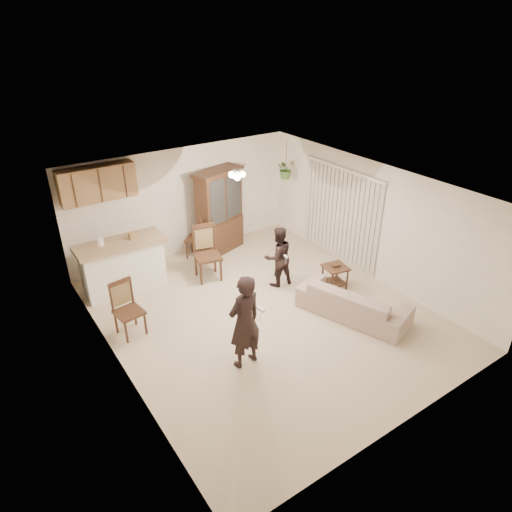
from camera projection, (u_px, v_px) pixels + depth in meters
floor at (264, 314)px, 8.71m from camera, size 6.50×6.50×0.00m
ceiling at (265, 189)px, 7.54m from camera, size 5.50×6.50×0.02m
wall_back at (183, 202)px, 10.50m from camera, size 5.50×0.02×2.50m
wall_front at (413, 355)px, 5.75m from camera, size 5.50×0.02×2.50m
wall_left at (113, 305)px, 6.76m from camera, size 0.02×6.50×2.50m
wall_right at (372, 221)px, 9.49m from camera, size 0.02×6.50×2.50m
breakfast_bar at (124, 268)px, 9.27m from camera, size 1.60×0.55×1.00m
bar_top at (120, 244)px, 9.01m from camera, size 1.75×0.70×0.08m
upper_cabinets at (97, 183)px, 9.02m from camera, size 1.50×0.34×0.70m
vertical_blinds at (340, 215)px, 10.20m from camera, size 0.06×2.30×2.10m
ceiling_fixture at (237, 174)px, 8.56m from camera, size 0.36×0.36×0.20m
hanging_plant at (286, 169)px, 10.74m from camera, size 0.43×0.37×0.48m
plant_cord at (286, 155)px, 10.59m from camera, size 0.01×0.01×0.65m
sofa at (354, 299)px, 8.50m from camera, size 1.29×2.01×0.73m
adult at (245, 318)px, 7.06m from camera, size 0.70×0.50×1.80m
child at (278, 256)px, 9.37m from camera, size 0.71×0.58×1.35m
china_hutch at (219, 212)px, 10.63m from camera, size 1.35×0.85×1.99m
side_table at (335, 277)px, 9.42m from camera, size 0.53×0.53×0.56m
chair_bar at (130, 320)px, 8.04m from camera, size 0.51×0.51×1.02m
chair_hutch_left at (208, 264)px, 9.74m from camera, size 0.63×0.63×1.19m
chair_hutch_right at (197, 245)px, 10.67m from camera, size 0.64×0.64×1.02m
controller_adult at (261, 309)px, 6.64m from camera, size 0.06×0.15×0.04m
controller_child at (286, 256)px, 9.07m from camera, size 0.05×0.12×0.03m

